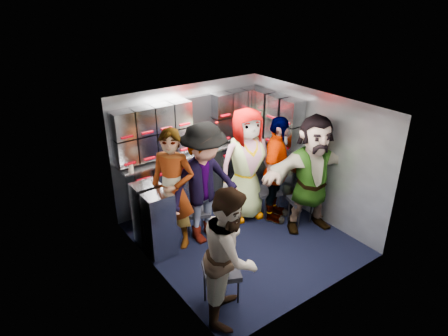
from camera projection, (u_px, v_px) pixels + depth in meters
floor at (242, 238)px, 6.14m from camera, size 3.00×3.00×0.00m
wall_back at (189, 145)px, 6.79m from camera, size 2.80×0.04×2.10m
wall_left at (155, 207)px, 4.95m from camera, size 0.04×3.00×2.10m
wall_right at (312, 155)px, 6.43m from camera, size 0.04×3.00×2.10m
ceiling at (246, 106)px, 5.24m from camera, size 2.80×3.00×0.02m
cart_bank_back at (197, 179)px, 6.87m from camera, size 2.68×0.38×0.99m
cart_bank_left at (154, 220)px, 5.71m from camera, size 0.38×0.76×0.99m
counter at (196, 151)px, 6.65m from camera, size 2.68×0.42×0.03m
locker_bank_back at (193, 123)px, 6.49m from camera, size 2.68×0.28×0.82m
locker_bank_right at (277, 119)px, 6.68m from camera, size 0.28×1.00×0.82m
right_cabinet at (278, 174)px, 7.02m from camera, size 0.28×1.20×1.00m
coffee_niche at (200, 121)px, 6.64m from camera, size 0.46×0.16×0.84m
red_latch_strip at (203, 163)px, 6.56m from camera, size 2.60×0.02×0.03m
jump_seat_near_left at (221, 273)px, 4.75m from camera, size 0.55×0.54×0.50m
jump_seat_mid_left at (199, 213)px, 6.13m from camera, size 0.44×0.43×0.40m
jump_seat_center at (239, 190)px, 6.73m from camera, size 0.44×0.42×0.45m
jump_seat_mid_right at (267, 192)px, 6.63m from camera, size 0.48×0.47×0.46m
jump_seat_near_right at (301, 201)px, 6.41m from camera, size 0.45×0.44×0.43m
attendant_standing at (173, 190)px, 5.65m from camera, size 0.75×0.79×1.81m
attendant_arc_a at (231, 254)px, 4.45m from camera, size 1.01×1.01×1.66m
attendant_arc_b at (204, 184)px, 5.76m from camera, size 1.24×0.76×1.86m
attendant_arc_c at (246, 165)px, 6.37m from camera, size 1.01×0.77×1.86m
attendant_arc_d at (276, 170)px, 6.30m from camera, size 1.10×0.93×1.76m
attendant_arc_e at (312, 174)px, 6.04m from camera, size 1.82×1.14×1.88m
bottle_left at (190, 146)px, 6.48m from camera, size 0.06×0.06×0.27m
bottle_mid at (164, 152)px, 6.23m from camera, size 0.06×0.06×0.27m
bottle_right at (220, 139)px, 6.80m from camera, size 0.07×0.07×0.24m
cup_left at (131, 166)px, 5.95m from camera, size 0.07×0.07×0.10m
cup_right at (256, 133)px, 7.24m from camera, size 0.08×0.08×0.11m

